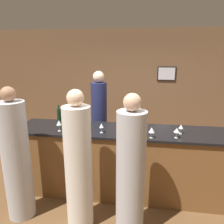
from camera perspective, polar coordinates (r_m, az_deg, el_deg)
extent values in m
plane|color=brown|center=(3.88, 3.37, -20.06)|extent=(14.00, 14.00, 0.00)
cube|color=brown|center=(5.58, 5.77, 6.50)|extent=(8.00, 0.06, 2.80)
cube|color=black|center=(5.52, 14.07, 9.70)|extent=(0.44, 0.02, 0.34)
cube|color=silver|center=(5.51, 14.09, 9.69)|extent=(0.39, 0.00, 0.29)
cube|color=brown|center=(3.60, 3.50, -13.17)|extent=(3.40, 0.67, 1.06)
cube|color=black|center=(3.37, 3.65, -4.98)|extent=(3.46, 0.73, 0.04)
cylinder|color=#1E234C|center=(4.24, -3.33, -3.85)|extent=(0.30, 0.30, 1.71)
sphere|color=beige|center=(4.03, -3.54, 9.15)|extent=(0.21, 0.21, 0.21)
cylinder|color=silver|center=(2.89, -8.74, -14.48)|extent=(0.34, 0.34, 1.63)
sphere|color=beige|center=(2.56, -9.56, 3.67)|extent=(0.21, 0.21, 0.21)
cylinder|color=#B2B2B7|center=(2.72, 4.84, -16.48)|extent=(0.35, 0.35, 1.62)
sphere|color=tan|center=(2.38, 5.33, 2.54)|extent=(0.20, 0.20, 0.20)
cylinder|color=#B2B2B7|center=(3.27, -23.65, -11.79)|extent=(0.36, 0.36, 1.65)
sphere|color=#A37556|center=(2.99, -25.51, 4.25)|extent=(0.19, 0.19, 0.19)
cylinder|color=black|center=(3.90, -13.67, -0.71)|extent=(0.07, 0.07, 0.21)
cylinder|color=black|center=(3.86, -13.80, 1.29)|extent=(0.03, 0.03, 0.07)
cylinder|color=black|center=(3.13, 5.94, -4.13)|extent=(0.08, 0.08, 0.22)
cylinder|color=black|center=(3.09, 6.01, -1.61)|extent=(0.03, 0.03, 0.07)
cylinder|color=silver|center=(3.11, 7.82, -6.50)|extent=(0.05, 0.05, 0.00)
cylinder|color=silver|center=(3.09, 7.85, -5.71)|extent=(0.01, 0.01, 0.09)
cone|color=silver|center=(3.07, 7.90, -4.43)|extent=(0.07, 0.07, 0.06)
cylinder|color=silver|center=(3.25, -2.73, -5.38)|extent=(0.05, 0.05, 0.00)
cylinder|color=silver|center=(3.24, -2.74, -4.71)|extent=(0.01, 0.01, 0.08)
cone|color=silver|center=(3.21, -2.76, -3.53)|extent=(0.07, 0.07, 0.07)
cylinder|color=silver|center=(3.36, 17.45, -5.41)|extent=(0.05, 0.05, 0.00)
cylinder|color=silver|center=(3.34, 17.50, -4.74)|extent=(0.01, 0.01, 0.08)
cone|color=silver|center=(3.32, 17.59, -3.65)|extent=(0.07, 0.07, 0.06)
cylinder|color=silver|center=(3.16, 4.02, -6.04)|extent=(0.05, 0.05, 0.00)
cylinder|color=silver|center=(3.14, 4.04, -5.24)|extent=(0.01, 0.01, 0.09)
cone|color=silver|center=(3.11, 4.06, -3.91)|extent=(0.06, 0.06, 0.07)
cylinder|color=silver|center=(3.11, 10.24, -6.59)|extent=(0.05, 0.05, 0.00)
cylinder|color=silver|center=(3.10, 10.27, -5.90)|extent=(0.01, 0.01, 0.08)
cone|color=silver|center=(3.07, 10.34, -4.62)|extent=(0.08, 0.08, 0.07)
cylinder|color=silver|center=(3.19, 16.43, -6.46)|extent=(0.05, 0.05, 0.00)
cylinder|color=silver|center=(3.17, 16.48, -5.75)|extent=(0.01, 0.01, 0.08)
cone|color=silver|center=(3.15, 16.58, -4.56)|extent=(0.08, 0.08, 0.06)
cylinder|color=silver|center=(3.41, -13.56, -4.81)|extent=(0.05, 0.05, 0.00)
cylinder|color=silver|center=(3.39, -13.61, -4.04)|extent=(0.01, 0.01, 0.09)
cone|color=silver|center=(3.37, -13.70, -2.73)|extent=(0.08, 0.08, 0.07)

